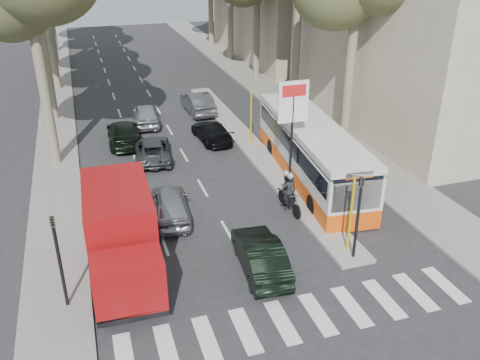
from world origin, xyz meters
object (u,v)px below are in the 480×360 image
object	(u,v)px
dark_hatchback	(260,255)
motorcycle	(288,191)
red_truck	(121,234)
silver_hatchback	(170,205)
city_bus	(311,150)

from	to	relation	value
dark_hatchback	motorcycle	world-z (taller)	motorcycle
red_truck	dark_hatchback	bearing A→B (deg)	-14.24
silver_hatchback	red_truck	world-z (taller)	red_truck
red_truck	motorcycle	size ratio (longest dim) A/B	2.79
dark_hatchback	city_bus	xyz separation A→B (m)	(5.30, 6.93, 0.91)
dark_hatchback	red_truck	xyz separation A→B (m)	(-4.97, 1.37, 1.08)
silver_hatchback	dark_hatchback	xyz separation A→B (m)	(2.51, -5.00, -0.00)
city_bus	motorcycle	bearing A→B (deg)	-126.06
city_bus	red_truck	bearing A→B (deg)	-145.79
city_bus	motorcycle	xyz separation A→B (m)	(-2.41, -2.69, -0.72)
dark_hatchback	city_bus	world-z (taller)	city_bus
city_bus	dark_hatchback	bearing A→B (deg)	-121.64
city_bus	motorcycle	world-z (taller)	city_bus
dark_hatchback	motorcycle	distance (m)	5.14
silver_hatchback	city_bus	bearing A→B (deg)	-160.54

